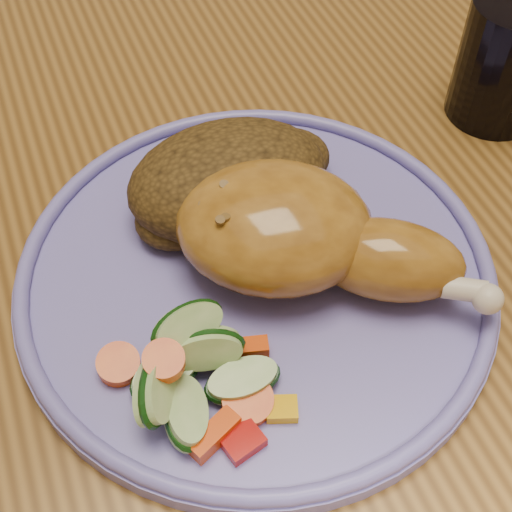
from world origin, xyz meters
name	(u,v)px	position (x,y,z in m)	size (l,w,h in m)	color
ground	(263,494)	(0.00, 0.00, 0.00)	(4.00, 4.00, 0.00)	#54371C
dining_table	(269,210)	(0.00, 0.00, 0.67)	(0.90, 1.40, 0.75)	brown
chair_far	(114,4)	(0.00, 0.63, 0.49)	(0.42, 0.42, 0.91)	#4C2D16
plate	(256,277)	(-0.06, -0.12, 0.76)	(0.30, 0.30, 0.01)	#6962B2
plate_rim	(256,266)	(-0.06, -0.12, 0.77)	(0.30, 0.30, 0.01)	#6962B2
chicken_leg	(302,234)	(-0.03, -0.13, 0.79)	(0.18, 0.17, 0.06)	#A26C22
rice_pilaf	(231,180)	(-0.05, -0.06, 0.78)	(0.14, 0.10, 0.06)	#483112
vegetable_pile	(193,375)	(-0.12, -0.19, 0.78)	(0.10, 0.09, 0.05)	#A50A05
drinking_glass	(507,61)	(0.17, -0.04, 0.80)	(0.07, 0.07, 0.09)	black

